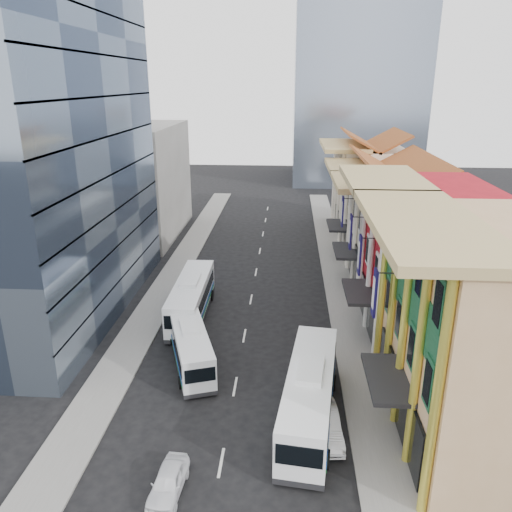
# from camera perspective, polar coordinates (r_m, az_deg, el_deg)

# --- Properties ---
(ground) EXTENTS (200.00, 200.00, 0.00)m
(ground) POSITION_cam_1_polar(r_m,az_deg,el_deg) (27.94, -4.30, -23.85)
(ground) COLOR black
(ground) RESTS_ON ground
(sidewalk_right) EXTENTS (3.00, 90.00, 0.15)m
(sidewalk_right) POSITION_cam_1_polar(r_m,az_deg,el_deg) (46.52, 9.96, -5.10)
(sidewalk_right) COLOR slate
(sidewalk_right) RESTS_ON ground
(sidewalk_left) EXTENTS (3.00, 90.00, 0.15)m
(sidewalk_left) POSITION_cam_1_polar(r_m,az_deg,el_deg) (47.70, -10.84, -4.53)
(sidewalk_left) COLOR slate
(sidewalk_left) RESTS_ON ground
(shophouse_tan) EXTENTS (8.00, 14.00, 12.00)m
(shophouse_tan) POSITION_cam_1_polar(r_m,az_deg,el_deg) (30.31, 24.38, -8.13)
(shophouse_tan) COLOR tan
(shophouse_tan) RESTS_ON ground
(shophouse_red) EXTENTS (8.00, 10.00, 12.00)m
(shophouse_red) POSITION_cam_1_polar(r_m,az_deg,el_deg) (40.81, 18.84, -0.45)
(shophouse_red) COLOR #AD131D
(shophouse_red) RESTS_ON ground
(shophouse_cream_near) EXTENTS (8.00, 9.00, 10.00)m
(shophouse_cream_near) POSITION_cam_1_polar(r_m,az_deg,el_deg) (49.88, 16.07, 2.16)
(shophouse_cream_near) COLOR silver
(shophouse_cream_near) RESTS_ON ground
(shophouse_cream_mid) EXTENTS (8.00, 9.00, 10.00)m
(shophouse_cream_mid) POSITION_cam_1_polar(r_m,az_deg,el_deg) (58.38, 14.33, 4.77)
(shophouse_cream_mid) COLOR silver
(shophouse_cream_mid) RESTS_ON ground
(shophouse_cream_far) EXTENTS (8.00, 12.00, 11.00)m
(shophouse_cream_far) POSITION_cam_1_polar(r_m,az_deg,el_deg) (68.36, 12.86, 7.40)
(shophouse_cream_far) COLOR silver
(shophouse_cream_far) RESTS_ON ground
(office_tower) EXTENTS (12.00, 26.00, 30.00)m
(office_tower) POSITION_cam_1_polar(r_m,az_deg,el_deg) (44.25, -24.07, 12.41)
(office_tower) COLOR #39465A
(office_tower) RESTS_ON ground
(office_block_far) EXTENTS (10.00, 18.00, 14.00)m
(office_block_far) POSITION_cam_1_polar(r_m,az_deg,el_deg) (66.16, -13.34, 8.30)
(office_block_far) COLOR gray
(office_block_far) RESTS_ON ground
(bus_left_near) EXTENTS (5.18, 9.77, 3.07)m
(bus_left_near) POSITION_cam_1_polar(r_m,az_deg,el_deg) (36.28, -7.56, -9.80)
(bus_left_near) COLOR silver
(bus_left_near) RESTS_ON ground
(bus_left_far) EXTENTS (2.71, 10.95, 3.50)m
(bus_left_far) POSITION_cam_1_polar(r_m,az_deg,el_deg) (42.92, -7.39, -4.66)
(bus_left_far) COLOR white
(bus_left_far) RESTS_ON ground
(bus_right) EXTENTS (4.07, 11.62, 3.65)m
(bus_right) POSITION_cam_1_polar(r_m,az_deg,el_deg) (30.43, 6.14, -15.37)
(bus_right) COLOR white
(bus_right) RESTS_ON ground
(sedan_left) EXTENTS (1.70, 3.71, 1.23)m
(sedan_left) POSITION_cam_1_polar(r_m,az_deg,el_deg) (27.08, -9.99, -24.06)
(sedan_left) COLOR white
(sedan_left) RESTS_ON ground
(sedan_right) EXTENTS (2.19, 4.96, 1.59)m
(sedan_right) POSITION_cam_1_polar(r_m,az_deg,el_deg) (30.09, 7.67, -18.33)
(sedan_right) COLOR white
(sedan_right) RESTS_ON ground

